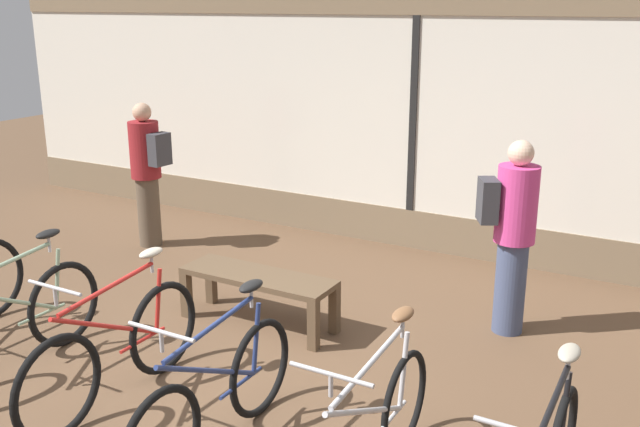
{
  "coord_description": "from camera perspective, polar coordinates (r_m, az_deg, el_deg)",
  "views": [
    {
      "loc": [
        2.94,
        -3.54,
        2.73
      ],
      "look_at": [
        0.0,
        1.68,
        0.95
      ],
      "focal_mm": 40.0,
      "sensor_mm": 36.0,
      "label": 1
    }
  ],
  "objects": [
    {
      "name": "display_bench",
      "position": [
        6.24,
        -4.98,
        -5.59
      ],
      "size": [
        1.4,
        0.44,
        0.47
      ],
      "color": "brown",
      "rests_on": "ground_plane"
    },
    {
      "name": "ground_plane",
      "position": [
        5.35,
        -9.15,
        -14.37
      ],
      "size": [
        24.0,
        24.0,
        0.0
      ],
      "primitive_type": "plane",
      "color": "brown"
    },
    {
      "name": "customer_near_rack",
      "position": [
        6.13,
        15.13,
        -1.41
      ],
      "size": [
        0.56,
        0.49,
        1.67
      ],
      "color": "#424C6B",
      "rests_on": "ground_plane"
    },
    {
      "name": "bicycle_center_left",
      "position": [
        5.27,
        -15.98,
        -10.49
      ],
      "size": [
        0.46,
        1.73,
        1.04
      ],
      "color": "black",
      "rests_on": "ground_plane"
    },
    {
      "name": "shop_back_wall",
      "position": [
        7.99,
        7.56,
        8.54
      ],
      "size": [
        12.0,
        0.08,
        3.2
      ],
      "color": "#7A664C",
      "rests_on": "ground_plane"
    },
    {
      "name": "bicycle_left",
      "position": [
        5.96,
        -23.29,
        -8.02
      ],
      "size": [
        0.46,
        1.7,
        1.04
      ],
      "color": "black",
      "rests_on": "ground_plane"
    },
    {
      "name": "bicycle_center_right",
      "position": [
        4.62,
        -8.27,
        -14.24
      ],
      "size": [
        0.46,
        1.68,
        1.02
      ],
      "color": "black",
      "rests_on": "ground_plane"
    },
    {
      "name": "customer_by_window",
      "position": [
        8.34,
        -13.66,
        3.37
      ],
      "size": [
        0.5,
        0.36,
        1.66
      ],
      "color": "brown",
      "rests_on": "ground_plane"
    }
  ]
}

